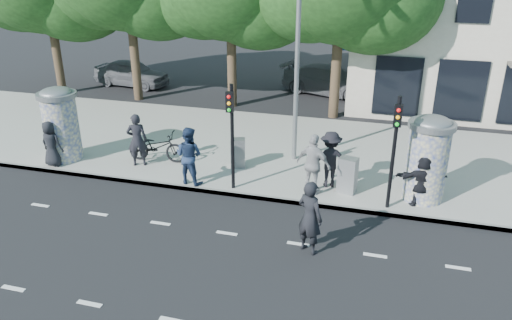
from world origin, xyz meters
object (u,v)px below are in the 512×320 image
(ad_column_left, at_px, (61,122))
(bicycle, at_px, (157,147))
(traffic_pole_far, at_px, (395,142))
(car_left, at_px, (131,73))
(ped_b, at_px, (137,140))
(ped_e, at_px, (313,165))
(man_road, at_px, (310,217))
(ad_column_right, at_px, (428,157))
(car_right, at_px, (329,80))
(street_lamp, at_px, (298,28))
(ped_d, at_px, (330,159))
(cabinet_right, at_px, (348,175))
(ped_c, at_px, (189,155))
(ped_a, at_px, (51,144))
(cabinet_left, at_px, (238,153))
(ped_f, at_px, (422,180))
(traffic_pole_near, at_px, (232,127))

(ad_column_left, distance_m, bicycle, 3.49)
(traffic_pole_far, bearing_deg, car_left, 142.34)
(ad_column_left, bearing_deg, ped_b, 3.65)
(ped_e, relative_size, man_road, 0.98)
(ad_column_right, distance_m, car_right, 12.23)
(street_lamp, bearing_deg, ped_b, -159.26)
(ped_d, bearing_deg, ad_column_right, 162.73)
(street_lamp, relative_size, cabinet_right, 6.93)
(ped_d, bearing_deg, ad_column_left, -13.17)
(ad_column_right, distance_m, ped_e, 3.37)
(traffic_pole_far, bearing_deg, cabinet_right, 150.43)
(ad_column_right, relative_size, ped_c, 1.39)
(traffic_pole_far, height_order, ped_a, traffic_pole_far)
(ped_e, bearing_deg, cabinet_right, -139.47)
(ad_column_right, bearing_deg, car_right, 111.23)
(ped_c, bearing_deg, cabinet_left, -115.95)
(ad_column_right, bearing_deg, traffic_pole_far, -137.79)
(ped_a, bearing_deg, cabinet_left, -160.42)
(ped_a, relative_size, bicycle, 0.77)
(street_lamp, height_order, car_right, street_lamp)
(man_road, height_order, cabinet_right, man_road)
(traffic_pole_far, distance_m, ped_a, 11.49)
(ped_b, bearing_deg, ad_column_left, -20.06)
(ped_e, distance_m, bicycle, 5.89)
(ad_column_left, relative_size, ped_a, 1.62)
(ped_b, bearing_deg, cabinet_left, 168.98)
(ped_e, height_order, cabinet_left, ped_e)
(ad_column_left, xyz_separation_m, cabinet_right, (10.12, 0.02, -0.81))
(street_lamp, relative_size, cabinet_left, 7.66)
(ped_a, height_order, ped_b, ped_b)
(ped_f, distance_m, car_right, 12.60)
(street_lamp, relative_size, ped_c, 4.20)
(ad_column_left, height_order, ad_column_right, same)
(ped_e, distance_m, car_left, 16.10)
(ped_b, distance_m, bicycle, 0.78)
(ped_b, distance_m, ped_f, 9.48)
(ad_column_right, xyz_separation_m, cabinet_right, (-2.28, -0.18, -0.81))
(ped_d, bearing_deg, ped_e, 43.20)
(ped_e, xyz_separation_m, cabinet_right, (1.02, 0.39, -0.40))
(car_left, bearing_deg, cabinet_left, -128.66)
(ped_e, bearing_deg, car_right, -64.98)
(ped_b, relative_size, cabinet_left, 1.80)
(ped_e, bearing_deg, bicycle, 9.42)
(traffic_pole_near, height_order, man_road, traffic_pole_near)
(street_lamp, distance_m, cabinet_left, 4.63)
(ad_column_left, bearing_deg, car_right, 55.43)
(traffic_pole_near, relative_size, ped_c, 1.79)
(car_right, bearing_deg, car_left, 112.79)
(ad_column_right, height_order, cabinet_left, ad_column_right)
(traffic_pole_near, relative_size, traffic_pole_far, 1.00)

